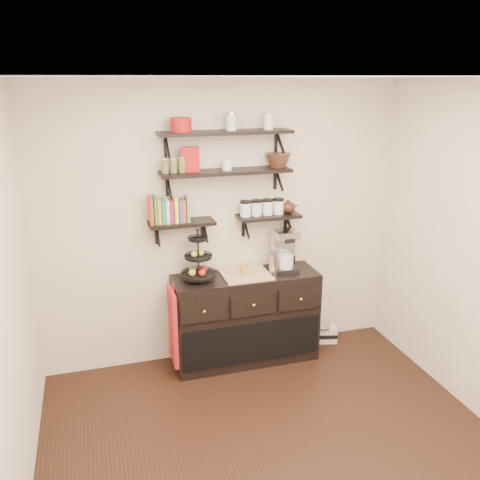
{
  "coord_description": "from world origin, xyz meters",
  "views": [
    {
      "loc": [
        -1.18,
        -2.78,
        2.7
      ],
      "look_at": [
        -0.01,
        1.15,
        1.38
      ],
      "focal_mm": 38.0,
      "sensor_mm": 36.0,
      "label": 1
    }
  ],
  "objects_px": {
    "radio": "(321,333)",
    "sideboard": "(246,318)",
    "coffee_maker": "(284,251)",
    "fruit_stand": "(199,264)"
  },
  "relations": [
    {
      "from": "radio",
      "to": "sideboard",
      "type": "bearing_deg",
      "value": -159.56
    },
    {
      "from": "sideboard",
      "to": "coffee_maker",
      "type": "relative_size",
      "value": 3.4
    },
    {
      "from": "sideboard",
      "to": "coffee_maker",
      "type": "xyz_separation_m",
      "value": [
        0.4,
        0.03,
        0.64
      ]
    },
    {
      "from": "fruit_stand",
      "to": "radio",
      "type": "height_order",
      "value": "fruit_stand"
    },
    {
      "from": "sideboard",
      "to": "fruit_stand",
      "type": "relative_size",
      "value": 2.93
    },
    {
      "from": "coffee_maker",
      "to": "radio",
      "type": "distance_m",
      "value": 1.11
    },
    {
      "from": "sideboard",
      "to": "radio",
      "type": "bearing_deg",
      "value": 7.15
    },
    {
      "from": "coffee_maker",
      "to": "radio",
      "type": "height_order",
      "value": "coffee_maker"
    },
    {
      "from": "sideboard",
      "to": "coffee_maker",
      "type": "bearing_deg",
      "value": 4.03
    },
    {
      "from": "coffee_maker",
      "to": "radio",
      "type": "relative_size",
      "value": 1.18
    }
  ]
}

